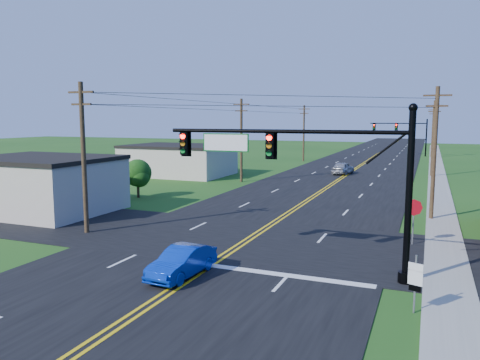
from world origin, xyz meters
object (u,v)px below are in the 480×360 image
at_px(signal_mast_far, 401,131).
at_px(stop_sign, 414,212).
at_px(blue_car, 182,263).
at_px(route_sign, 415,280).
at_px(signal_mast_main, 303,167).

bearing_deg(signal_mast_far, stop_sign, -86.14).
height_order(blue_car, route_sign, route_sign).
xyz_separation_m(signal_mast_far, blue_car, (-4.71, -74.79, -3.90)).
bearing_deg(signal_mast_main, signal_mast_far, 89.92).
height_order(signal_mast_main, blue_car, signal_mast_main).
distance_m(signal_mast_far, stop_sign, 65.71).
xyz_separation_m(signal_mast_main, signal_mast_far, (0.10, 72.00, -0.20)).
relative_size(blue_car, stop_sign, 1.53).
bearing_deg(route_sign, signal_mast_far, 113.19).
bearing_deg(blue_car, route_sign, 2.40).
bearing_deg(route_sign, signal_mast_main, 167.45).
height_order(signal_mast_far, stop_sign, signal_mast_far).
height_order(signal_mast_far, blue_car, signal_mast_far).
relative_size(signal_mast_main, signal_mast_far, 1.03).
relative_size(route_sign, stop_sign, 0.83).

